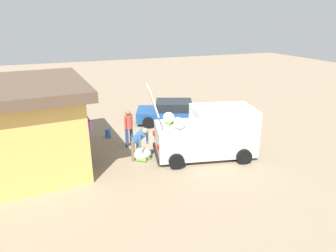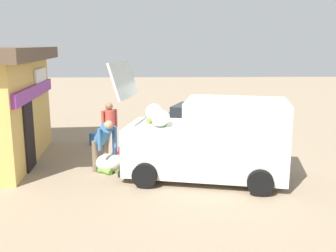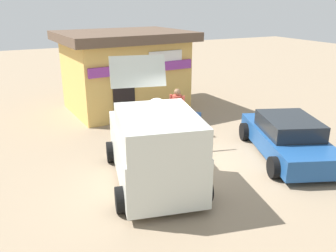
{
  "view_description": "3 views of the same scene",
  "coord_description": "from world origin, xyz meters",
  "px_view_note": "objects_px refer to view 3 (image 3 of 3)",
  "views": [
    {
      "loc": [
        -11.69,
        5.24,
        5.51
      ],
      "look_at": [
        -0.6,
        0.93,
        1.12
      ],
      "focal_mm": 31.15,
      "sensor_mm": 36.0,
      "label": 1
    },
    {
      "loc": [
        -11.35,
        1.0,
        3.45
      ],
      "look_at": [
        0.39,
        0.61,
        0.95
      ],
      "focal_mm": 41.23,
      "sensor_mm": 36.0,
      "label": 2
    },
    {
      "loc": [
        -5.02,
        -8.1,
        4.56
      ],
      "look_at": [
        -0.48,
        1.24,
        0.84
      ],
      "focal_mm": 37.32,
      "sensor_mm": 36.0,
      "label": 3
    }
  ],
  "objects_px": {
    "storefront_bar": "(125,70)",
    "paint_bucket": "(198,118)",
    "parked_sedan": "(288,138)",
    "unloaded_banana_pile": "(137,136)",
    "vendor_standing": "(177,108)",
    "customer_bending": "(134,116)",
    "delivery_van": "(153,146)"
  },
  "relations": [
    {
      "from": "parked_sedan",
      "to": "unloaded_banana_pile",
      "type": "height_order",
      "value": "parked_sedan"
    },
    {
      "from": "parked_sedan",
      "to": "unloaded_banana_pile",
      "type": "bearing_deg",
      "value": 141.96
    },
    {
      "from": "delivery_van",
      "to": "unloaded_banana_pile",
      "type": "height_order",
      "value": "delivery_van"
    },
    {
      "from": "storefront_bar",
      "to": "delivery_van",
      "type": "relative_size",
      "value": 1.21
    },
    {
      "from": "parked_sedan",
      "to": "unloaded_banana_pile",
      "type": "relative_size",
      "value": 5.38
    },
    {
      "from": "delivery_van",
      "to": "parked_sedan",
      "type": "height_order",
      "value": "delivery_van"
    },
    {
      "from": "storefront_bar",
      "to": "paint_bucket",
      "type": "distance_m",
      "value": 3.99
    },
    {
      "from": "storefront_bar",
      "to": "vendor_standing",
      "type": "distance_m",
      "value": 4.03
    },
    {
      "from": "paint_bucket",
      "to": "delivery_van",
      "type": "bearing_deg",
      "value": -133.99
    },
    {
      "from": "storefront_bar",
      "to": "parked_sedan",
      "type": "distance_m",
      "value": 7.67
    },
    {
      "from": "storefront_bar",
      "to": "paint_bucket",
      "type": "xyz_separation_m",
      "value": [
        1.86,
        -3.18,
        -1.53
      ]
    },
    {
      "from": "vendor_standing",
      "to": "paint_bucket",
      "type": "height_order",
      "value": "vendor_standing"
    },
    {
      "from": "vendor_standing",
      "to": "storefront_bar",
      "type": "bearing_deg",
      "value": 97.97
    },
    {
      "from": "unloaded_banana_pile",
      "to": "customer_bending",
      "type": "bearing_deg",
      "value": 113.44
    },
    {
      "from": "unloaded_banana_pile",
      "to": "paint_bucket",
      "type": "bearing_deg",
      "value": 17.14
    },
    {
      "from": "storefront_bar",
      "to": "paint_bucket",
      "type": "relative_size",
      "value": 13.44
    },
    {
      "from": "paint_bucket",
      "to": "customer_bending",
      "type": "bearing_deg",
      "value": -165.53
    },
    {
      "from": "storefront_bar",
      "to": "parked_sedan",
      "type": "xyz_separation_m",
      "value": [
        2.78,
        -7.05,
        -1.16
      ]
    },
    {
      "from": "delivery_van",
      "to": "vendor_standing",
      "type": "distance_m",
      "value": 3.6
    },
    {
      "from": "customer_bending",
      "to": "paint_bucket",
      "type": "relative_size",
      "value": 3.57
    },
    {
      "from": "customer_bending",
      "to": "paint_bucket",
      "type": "bearing_deg",
      "value": 14.47
    },
    {
      "from": "storefront_bar",
      "to": "paint_bucket",
      "type": "height_order",
      "value": "storefront_bar"
    },
    {
      "from": "vendor_standing",
      "to": "unloaded_banana_pile",
      "type": "bearing_deg",
      "value": -174.71
    },
    {
      "from": "paint_bucket",
      "to": "unloaded_banana_pile",
      "type": "bearing_deg",
      "value": -162.86
    },
    {
      "from": "vendor_standing",
      "to": "customer_bending",
      "type": "xyz_separation_m",
      "value": [
        -1.64,
        -0.02,
        -0.07
      ]
    },
    {
      "from": "storefront_bar",
      "to": "unloaded_banana_pile",
      "type": "bearing_deg",
      "value": -104.28
    },
    {
      "from": "parked_sedan",
      "to": "customer_bending",
      "type": "distance_m",
      "value": 4.98
    },
    {
      "from": "storefront_bar",
      "to": "delivery_van",
      "type": "height_order",
      "value": "storefront_bar"
    },
    {
      "from": "vendor_standing",
      "to": "unloaded_banana_pile",
      "type": "distance_m",
      "value": 1.76
    },
    {
      "from": "vendor_standing",
      "to": "unloaded_banana_pile",
      "type": "height_order",
      "value": "vendor_standing"
    },
    {
      "from": "parked_sedan",
      "to": "delivery_van",
      "type": "bearing_deg",
      "value": 176.53
    },
    {
      "from": "delivery_van",
      "to": "customer_bending",
      "type": "bearing_deg",
      "value": 79.46
    }
  ]
}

